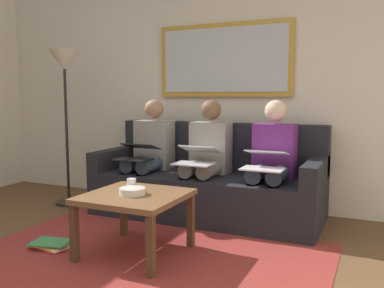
{
  "coord_description": "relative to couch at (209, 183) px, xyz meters",
  "views": [
    {
      "loc": [
        -1.53,
        1.67,
        1.17
      ],
      "look_at": [
        0.0,
        -1.7,
        0.75
      ],
      "focal_mm": 39.07,
      "sensor_mm": 36.0,
      "label": 1
    }
  ],
  "objects": [
    {
      "name": "wall_rear",
      "position": [
        0.0,
        -0.48,
        0.99
      ],
      "size": [
        6.0,
        0.12,
        2.6
      ],
      "primitive_type": "cube",
      "color": "beige",
      "rests_on": "ground_plane"
    },
    {
      "name": "area_rug",
      "position": [
        0.0,
        1.27,
        -0.31
      ],
      "size": [
        2.6,
        1.8,
        0.01
      ],
      "primitive_type": "cube",
      "color": "maroon",
      "rests_on": "ground_plane"
    },
    {
      "name": "couch",
      "position": [
        0.0,
        0.0,
        0.0
      ],
      "size": [
        2.2,
        0.9,
        0.9
      ],
      "color": "black",
      "rests_on": "ground_plane"
    },
    {
      "name": "framed_mirror",
      "position": [
        0.0,
        -0.39,
        1.24
      ],
      "size": [
        1.45,
        0.05,
        0.76
      ],
      "color": "#B7892D"
    },
    {
      "name": "coffee_table",
      "position": [
        0.1,
        1.22,
        0.09
      ],
      "size": [
        0.7,
        0.7,
        0.46
      ],
      "color": "brown",
      "rests_on": "ground_plane"
    },
    {
      "name": "cup",
      "position": [
        0.18,
        1.13,
        0.19
      ],
      "size": [
        0.07,
        0.07,
        0.09
      ],
      "primitive_type": "cylinder",
      "color": "silver",
      "rests_on": "coffee_table"
    },
    {
      "name": "bowl",
      "position": [
        0.1,
        1.25,
        0.17
      ],
      "size": [
        0.19,
        0.19,
        0.05
      ],
      "primitive_type": "cylinder",
      "color": "beige",
      "rests_on": "coffee_table"
    },
    {
      "name": "person_left",
      "position": [
        -0.64,
        0.07,
        0.3
      ],
      "size": [
        0.38,
        0.58,
        1.14
      ],
      "color": "#66236B",
      "rests_on": "couch"
    },
    {
      "name": "laptop_white",
      "position": [
        -0.64,
        0.31,
        0.32
      ],
      "size": [
        0.35,
        0.38,
        0.16
      ],
      "color": "white"
    },
    {
      "name": "person_middle",
      "position": [
        0.0,
        0.07,
        0.3
      ],
      "size": [
        0.38,
        0.58,
        1.14
      ],
      "color": "gray",
      "rests_on": "couch"
    },
    {
      "name": "laptop_silver",
      "position": [
        0.0,
        0.3,
        0.32
      ],
      "size": [
        0.35,
        0.39,
        0.17
      ],
      "color": "silver"
    },
    {
      "name": "person_right",
      "position": [
        0.64,
        0.07,
        0.3
      ],
      "size": [
        0.38,
        0.58,
        1.14
      ],
      "color": "gray",
      "rests_on": "couch"
    },
    {
      "name": "laptop_black",
      "position": [
        0.64,
        0.31,
        0.32
      ],
      "size": [
        0.35,
        0.36,
        0.15
      ],
      "color": "black"
    },
    {
      "name": "magazine_stack",
      "position": [
        0.77,
        1.38,
        -0.28
      ],
      "size": [
        0.34,
        0.27,
        0.05
      ],
      "color": "red",
      "rests_on": "ground_plane"
    },
    {
      "name": "standing_lamp",
      "position": [
        1.55,
        0.27,
        1.06
      ],
      "size": [
        0.32,
        0.32,
        1.66
      ],
      "color": "black",
      "rests_on": "ground_plane"
    }
  ]
}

